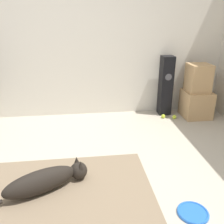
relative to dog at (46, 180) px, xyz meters
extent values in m
plane|color=#BCB29E|center=(0.24, -0.05, -0.13)|extent=(12.00, 12.00, 0.00)
cube|color=silver|center=(0.24, 2.05, 1.15)|extent=(8.00, 0.06, 2.55)
cube|color=#847056|center=(0.09, -0.12, -0.12)|extent=(1.91, 1.37, 0.01)
ellipsoid|color=black|center=(-0.05, -0.03, 0.00)|extent=(0.74, 0.49, 0.24)
sphere|color=black|center=(0.32, 0.15, -0.02)|extent=(0.18, 0.18, 0.18)
cone|color=black|center=(0.30, 0.20, 0.08)|extent=(0.06, 0.06, 0.08)
cone|color=black|center=(0.34, 0.11, 0.08)|extent=(0.06, 0.06, 0.08)
cylinder|color=blue|center=(1.32, -0.48, -0.12)|extent=(0.28, 0.28, 0.02)
torus|color=blue|center=(1.32, -0.48, -0.11)|extent=(0.28, 0.28, 0.02)
cube|color=tan|center=(2.31, 1.66, 0.10)|extent=(0.44, 0.45, 0.45)
cube|color=tan|center=(2.29, 1.68, 0.55)|extent=(0.34, 0.35, 0.45)
cube|color=black|center=(1.81, 1.86, 0.38)|extent=(0.20, 0.20, 1.01)
cylinder|color=#4C4C51|center=(1.81, 1.76, 0.55)|extent=(0.11, 0.00, 0.11)
sphere|color=#C6E033|center=(1.92, 1.60, -0.09)|extent=(0.07, 0.07, 0.07)
sphere|color=#C6E033|center=(1.74, 1.65, -0.09)|extent=(0.07, 0.07, 0.07)
camera|label=1|loc=(0.39, -2.10, 1.54)|focal=40.00mm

